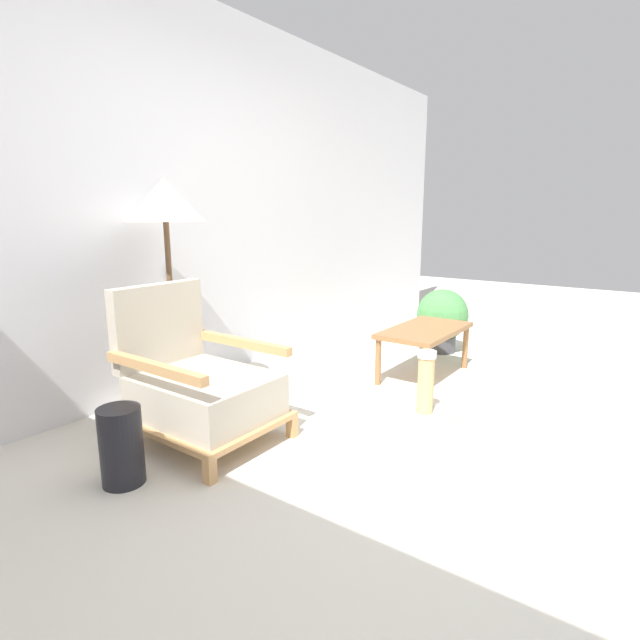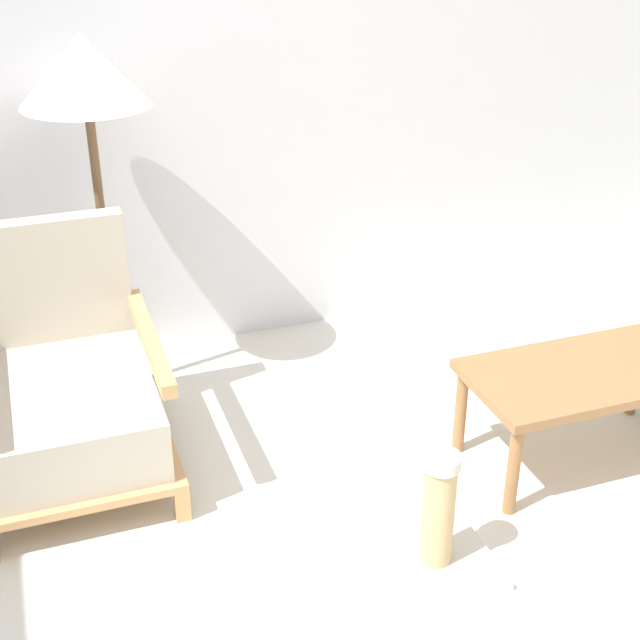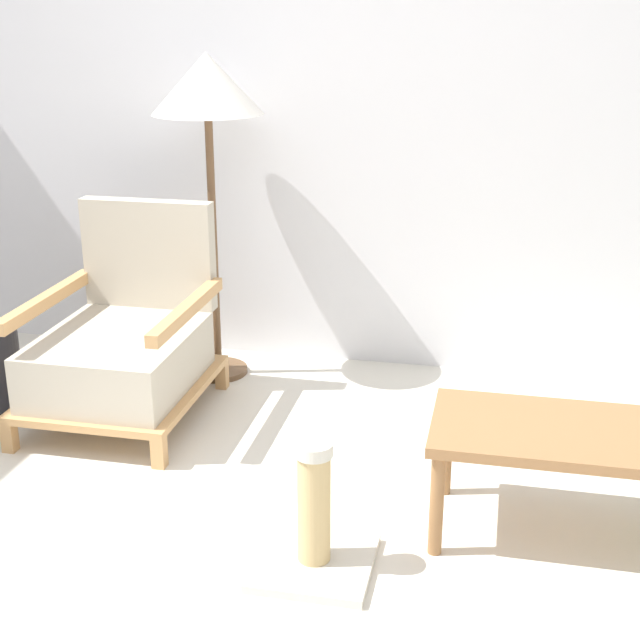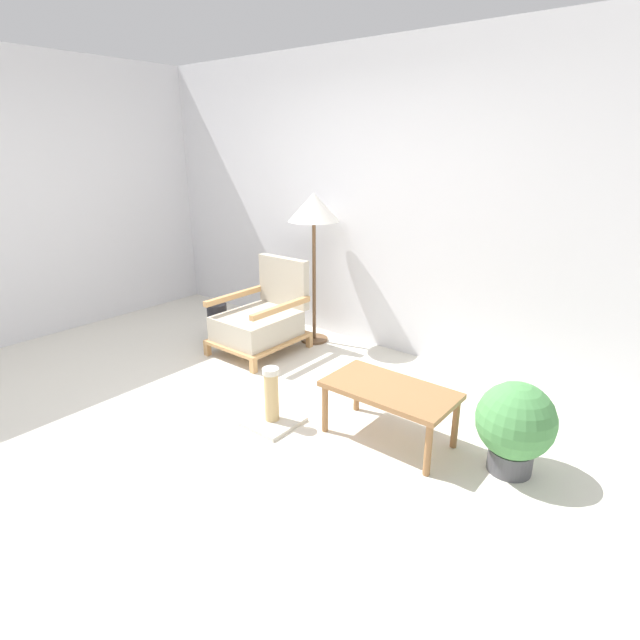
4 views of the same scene
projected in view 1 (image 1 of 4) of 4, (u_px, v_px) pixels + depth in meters
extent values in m
plane|color=silver|center=(470.00, 462.00, 2.54)|extent=(14.00, 14.00, 0.00)
cube|color=silver|center=(179.00, 197.00, 3.48)|extent=(8.00, 0.06, 2.70)
cube|color=tan|center=(210.00, 471.00, 2.32)|extent=(0.05, 0.05, 0.12)
cube|color=tan|center=(292.00, 427.00, 2.81)|extent=(0.05, 0.05, 0.12)
cube|color=tan|center=(117.00, 431.00, 2.75)|extent=(0.05, 0.05, 0.12)
cube|color=tan|center=(202.00, 399.00, 3.24)|extent=(0.05, 0.05, 0.12)
cube|color=tan|center=(205.00, 416.00, 2.76)|extent=(0.66, 0.80, 0.03)
cube|color=#BCB29E|center=(206.00, 395.00, 2.73)|extent=(0.58, 0.70, 0.23)
cube|color=#BCB29E|center=(158.00, 325.00, 2.87)|extent=(0.58, 0.08, 0.47)
cube|color=tan|center=(154.00, 368.00, 2.45)|extent=(0.05, 0.74, 0.05)
cube|color=tan|center=(241.00, 342.00, 2.93)|extent=(0.05, 0.74, 0.05)
cylinder|color=brown|center=(177.00, 403.00, 3.28)|extent=(0.27, 0.27, 0.03)
cylinder|color=brown|center=(172.00, 315.00, 3.16)|extent=(0.04, 0.04, 1.16)
cone|color=silver|center=(164.00, 200.00, 3.01)|extent=(0.48, 0.48, 0.26)
cube|color=olive|center=(425.00, 330.00, 3.80)|extent=(0.85, 0.46, 0.04)
cylinder|color=olive|center=(426.00, 371.00, 3.43)|extent=(0.04, 0.04, 0.35)
cylinder|color=olive|center=(465.00, 347.00, 4.04)|extent=(0.04, 0.04, 0.35)
cylinder|color=olive|center=(378.00, 362.00, 3.64)|extent=(0.04, 0.04, 0.35)
cylinder|color=olive|center=(422.00, 341.00, 4.25)|extent=(0.04, 0.04, 0.35)
cylinder|color=black|center=(121.00, 446.00, 2.30)|extent=(0.20, 0.20, 0.37)
cylinder|color=#4C4C51|center=(441.00, 343.00, 4.56)|extent=(0.26, 0.26, 0.15)
sphere|color=#4C8E4C|center=(442.00, 315.00, 4.50)|extent=(0.46, 0.46, 0.46)
cube|color=beige|center=(424.00, 414.00, 3.09)|extent=(0.36, 0.36, 0.03)
cylinder|color=tan|center=(426.00, 385.00, 3.05)|extent=(0.10, 0.10, 0.35)
cylinder|color=beige|center=(427.00, 354.00, 3.01)|extent=(0.11, 0.11, 0.04)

